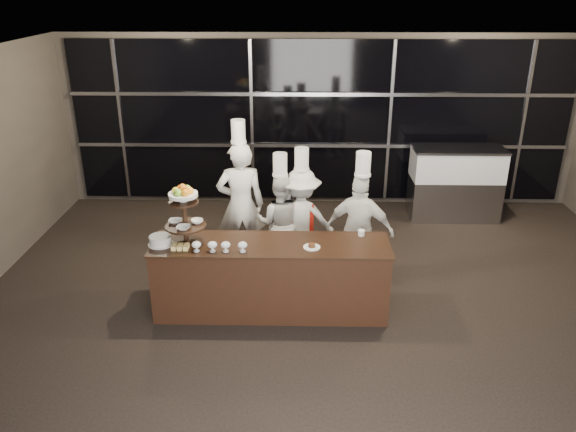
{
  "coord_description": "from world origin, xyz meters",
  "views": [
    {
      "loc": [
        -0.37,
        -4.72,
        3.82
      ],
      "look_at": [
        -0.5,
        1.57,
        1.15
      ],
      "focal_mm": 35.0,
      "sensor_mm": 36.0,
      "label": 1
    }
  ],
  "objects_px": {
    "chef_c": "(301,219)",
    "buffet_counter": "(271,277)",
    "display_stand": "(184,210)",
    "chef_d": "(360,229)",
    "chef_b": "(280,221)",
    "layer_cake": "(160,240)",
    "display_case": "(456,179)",
    "chef_a": "(241,204)"
  },
  "relations": [
    {
      "from": "chef_b",
      "to": "chef_c",
      "type": "relative_size",
      "value": 0.96
    },
    {
      "from": "display_stand",
      "to": "chef_b",
      "type": "relative_size",
      "value": 0.44
    },
    {
      "from": "buffet_counter",
      "to": "chef_c",
      "type": "height_order",
      "value": "chef_c"
    },
    {
      "from": "chef_a",
      "to": "chef_d",
      "type": "bearing_deg",
      "value": -17.47
    },
    {
      "from": "chef_d",
      "to": "chef_b",
      "type": "bearing_deg",
      "value": 159.71
    },
    {
      "from": "buffet_counter",
      "to": "layer_cake",
      "type": "relative_size",
      "value": 9.47
    },
    {
      "from": "display_stand",
      "to": "chef_d",
      "type": "distance_m",
      "value": 2.32
    },
    {
      "from": "chef_d",
      "to": "display_stand",
      "type": "bearing_deg",
      "value": -160.99
    },
    {
      "from": "chef_a",
      "to": "layer_cake",
      "type": "bearing_deg",
      "value": -122.49
    },
    {
      "from": "display_stand",
      "to": "chef_a",
      "type": "distance_m",
      "value": 1.41
    },
    {
      "from": "layer_cake",
      "to": "chef_a",
      "type": "bearing_deg",
      "value": 57.51
    },
    {
      "from": "layer_cake",
      "to": "chef_b",
      "type": "xyz_separation_m",
      "value": [
        1.38,
        1.17,
        -0.26
      ]
    },
    {
      "from": "display_case",
      "to": "chef_c",
      "type": "relative_size",
      "value": 0.86
    },
    {
      "from": "display_stand",
      "to": "chef_a",
      "type": "relative_size",
      "value": 0.35
    },
    {
      "from": "display_stand",
      "to": "layer_cake",
      "type": "distance_m",
      "value": 0.47
    },
    {
      "from": "chef_a",
      "to": "display_case",
      "type": "bearing_deg",
      "value": 27.4
    },
    {
      "from": "layer_cake",
      "to": "chef_b",
      "type": "distance_m",
      "value": 1.83
    },
    {
      "from": "chef_a",
      "to": "chef_c",
      "type": "bearing_deg",
      "value": -5.44
    },
    {
      "from": "buffet_counter",
      "to": "display_case",
      "type": "height_order",
      "value": "display_case"
    },
    {
      "from": "display_stand",
      "to": "display_case",
      "type": "bearing_deg",
      "value": 37.3
    },
    {
      "from": "chef_c",
      "to": "buffet_counter",
      "type": "bearing_deg",
      "value": -107.42
    },
    {
      "from": "display_case",
      "to": "chef_a",
      "type": "relative_size",
      "value": 0.71
    },
    {
      "from": "display_case",
      "to": "chef_b",
      "type": "xyz_separation_m",
      "value": [
        -2.9,
        -1.91,
        0.03
      ]
    },
    {
      "from": "buffet_counter",
      "to": "chef_d",
      "type": "height_order",
      "value": "chef_d"
    },
    {
      "from": "display_stand",
      "to": "chef_a",
      "type": "bearing_deg",
      "value": 67.12
    },
    {
      "from": "layer_cake",
      "to": "chef_d",
      "type": "height_order",
      "value": "chef_d"
    },
    {
      "from": "display_stand",
      "to": "buffet_counter",
      "type": "bearing_deg",
      "value": 0.01
    },
    {
      "from": "layer_cake",
      "to": "chef_d",
      "type": "bearing_deg",
      "value": 17.89
    },
    {
      "from": "layer_cake",
      "to": "display_case",
      "type": "xyz_separation_m",
      "value": [
        4.28,
        3.08,
        -0.29
      ]
    },
    {
      "from": "chef_a",
      "to": "chef_b",
      "type": "xyz_separation_m",
      "value": [
        0.55,
        -0.12,
        -0.21
      ]
    },
    {
      "from": "chef_c",
      "to": "display_stand",
      "type": "bearing_deg",
      "value": -139.61
    },
    {
      "from": "buffet_counter",
      "to": "display_case",
      "type": "bearing_deg",
      "value": 45.5
    },
    {
      "from": "layer_cake",
      "to": "display_case",
      "type": "height_order",
      "value": "display_case"
    },
    {
      "from": "display_stand",
      "to": "chef_d",
      "type": "xyz_separation_m",
      "value": [
        2.13,
        0.73,
        -0.55
      ]
    },
    {
      "from": "display_case",
      "to": "chef_d",
      "type": "bearing_deg",
      "value": -128.8
    },
    {
      "from": "display_case",
      "to": "chef_b",
      "type": "bearing_deg",
      "value": -146.68
    },
    {
      "from": "display_stand",
      "to": "chef_d",
      "type": "relative_size",
      "value": 0.41
    },
    {
      "from": "chef_a",
      "to": "chef_c",
      "type": "xyz_separation_m",
      "value": [
        0.84,
        -0.08,
        -0.19
      ]
    },
    {
      "from": "chef_b",
      "to": "layer_cake",
      "type": "bearing_deg",
      "value": -139.51
    },
    {
      "from": "display_stand",
      "to": "chef_c",
      "type": "xyz_separation_m",
      "value": [
        1.36,
        1.16,
        -0.59
      ]
    },
    {
      "from": "layer_cake",
      "to": "display_stand",
      "type": "bearing_deg",
      "value": 9.49
    },
    {
      "from": "display_stand",
      "to": "chef_b",
      "type": "distance_m",
      "value": 1.68
    }
  ]
}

